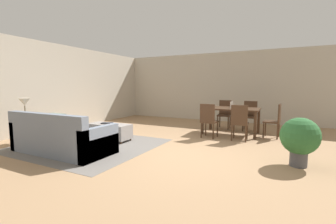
% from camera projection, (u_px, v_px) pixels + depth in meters
% --- Properties ---
extents(ground_plane, '(10.80, 10.80, 0.00)m').
position_uv_depth(ground_plane, '(175.00, 154.00, 4.73)').
color(ground_plane, '#9E7A56').
extents(wall_back, '(9.00, 0.12, 2.70)m').
position_uv_depth(wall_back, '(230.00, 87.00, 9.00)').
color(wall_back, '#BCB2A0').
rests_on(wall_back, ground_plane).
extents(wall_left, '(0.12, 11.00, 2.70)m').
position_uv_depth(wall_left, '(49.00, 87.00, 7.06)').
color(wall_left, '#BCB2A0').
rests_on(wall_left, ground_plane).
extents(area_rug, '(3.00, 2.80, 0.01)m').
position_uv_depth(area_rug, '(89.00, 145.00, 5.41)').
color(area_rug, slate).
rests_on(area_rug, ground_plane).
extents(couch, '(2.16, 0.96, 0.86)m').
position_uv_depth(couch, '(61.00, 139.00, 4.80)').
color(couch, slate).
rests_on(couch, ground_plane).
extents(ottoman_table, '(1.14, 0.48, 0.42)m').
position_uv_depth(ottoman_table, '(109.00, 131.00, 5.92)').
color(ottoman_table, gray).
rests_on(ottoman_table, ground_plane).
extents(side_table, '(0.40, 0.40, 0.58)m').
position_uv_depth(side_table, '(26.00, 125.00, 5.52)').
color(side_table, olive).
rests_on(side_table, ground_plane).
extents(table_lamp, '(0.26, 0.26, 0.53)m').
position_uv_depth(table_lamp, '(25.00, 103.00, 5.46)').
color(table_lamp, brown).
rests_on(table_lamp, side_table).
extents(dining_table, '(1.56, 0.95, 0.76)m').
position_uv_depth(dining_table, '(231.00, 111.00, 6.66)').
color(dining_table, '#422B1C').
rests_on(dining_table, ground_plane).
extents(dining_chair_near_left, '(0.42, 0.42, 0.92)m').
position_uv_depth(dining_chair_near_left, '(208.00, 119.00, 6.14)').
color(dining_chair_near_left, '#422B1C').
rests_on(dining_chair_near_left, ground_plane).
extents(dining_chair_near_right, '(0.42, 0.42, 0.92)m').
position_uv_depth(dining_chair_near_right, '(240.00, 121.00, 5.79)').
color(dining_chair_near_right, '#422B1C').
rests_on(dining_chair_near_right, ground_plane).
extents(dining_chair_far_left, '(0.42, 0.42, 0.92)m').
position_uv_depth(dining_chair_far_left, '(225.00, 112.00, 7.63)').
color(dining_chair_far_left, '#422B1C').
rests_on(dining_chair_far_left, ground_plane).
extents(dining_chair_far_right, '(0.41, 0.41, 0.92)m').
position_uv_depth(dining_chair_far_right, '(250.00, 114.00, 7.22)').
color(dining_chair_far_right, '#422B1C').
rests_on(dining_chair_far_right, ground_plane).
extents(dining_chair_head_east, '(0.43, 0.43, 0.92)m').
position_uv_depth(dining_chair_head_east, '(275.00, 119.00, 6.13)').
color(dining_chair_head_east, '#422B1C').
rests_on(dining_chair_head_east, ground_plane).
extents(vase_centerpiece, '(0.08, 0.08, 0.18)m').
position_uv_depth(vase_centerpiece, '(232.00, 105.00, 6.65)').
color(vase_centerpiece, silver).
rests_on(vase_centerpiece, dining_table).
extents(book_on_ottoman, '(0.30, 0.26, 0.03)m').
position_uv_depth(book_on_ottoman, '(107.00, 123.00, 5.93)').
color(book_on_ottoman, '#333338').
rests_on(book_on_ottoman, ottoman_table).
extents(potted_plant, '(0.64, 0.64, 0.85)m').
position_uv_depth(potted_plant, '(300.00, 138.00, 3.95)').
color(potted_plant, '#4C4C51').
rests_on(potted_plant, ground_plane).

